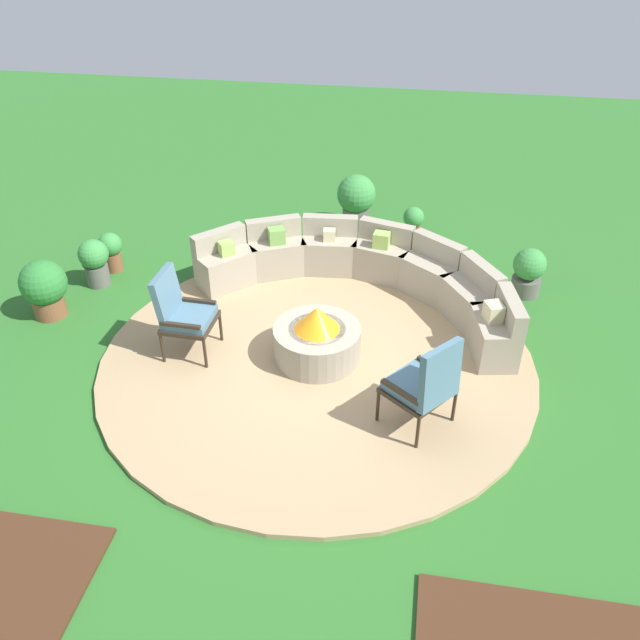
{
  "coord_description": "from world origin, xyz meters",
  "views": [
    {
      "loc": [
        1.06,
        -5.98,
        4.75
      ],
      "look_at": [
        0.0,
        0.2,
        0.45
      ],
      "focal_mm": 36.64,
      "sensor_mm": 36.0,
      "label": 1
    }
  ],
  "objects_px": {
    "lounge_chair_front_left": "(182,311)",
    "potted_plant_0": "(413,222)",
    "potted_plant_3": "(95,261)",
    "potted_plant_2": "(111,250)",
    "fire_pit": "(317,339)",
    "curved_stone_bench": "(368,273)",
    "potted_plant_5": "(356,199)",
    "potted_plant_4": "(44,287)",
    "lounge_chair_front_right": "(426,383)",
    "potted_plant_1": "(528,271)"
  },
  "relations": [
    {
      "from": "lounge_chair_front_right",
      "to": "potted_plant_4",
      "type": "bearing_deg",
      "value": 112.54
    },
    {
      "from": "curved_stone_bench",
      "to": "potted_plant_0",
      "type": "xyz_separation_m",
      "value": [
        0.51,
        1.82,
        -0.08
      ]
    },
    {
      "from": "curved_stone_bench",
      "to": "potted_plant_0",
      "type": "bearing_deg",
      "value": 74.33
    },
    {
      "from": "fire_pit",
      "to": "potted_plant_0",
      "type": "height_order",
      "value": "fire_pit"
    },
    {
      "from": "fire_pit",
      "to": "potted_plant_0",
      "type": "distance_m",
      "value": 3.45
    },
    {
      "from": "potted_plant_3",
      "to": "potted_plant_1",
      "type": "bearing_deg",
      "value": 7.26
    },
    {
      "from": "potted_plant_0",
      "to": "potted_plant_4",
      "type": "xyz_separation_m",
      "value": [
        -4.5,
        -2.94,
        0.13
      ]
    },
    {
      "from": "lounge_chair_front_right",
      "to": "potted_plant_3",
      "type": "bearing_deg",
      "value": 102.56
    },
    {
      "from": "lounge_chair_front_right",
      "to": "curved_stone_bench",
      "type": "bearing_deg",
      "value": 56.69
    },
    {
      "from": "fire_pit",
      "to": "potted_plant_1",
      "type": "bearing_deg",
      "value": 37.62
    },
    {
      "from": "fire_pit",
      "to": "potted_plant_2",
      "type": "distance_m",
      "value": 3.64
    },
    {
      "from": "fire_pit",
      "to": "potted_plant_3",
      "type": "xyz_separation_m",
      "value": [
        -3.3,
        1.21,
        0.05
      ]
    },
    {
      "from": "potted_plant_1",
      "to": "potted_plant_3",
      "type": "height_order",
      "value": "potted_plant_3"
    },
    {
      "from": "curved_stone_bench",
      "to": "lounge_chair_front_left",
      "type": "height_order",
      "value": "lounge_chair_front_left"
    },
    {
      "from": "potted_plant_3",
      "to": "potted_plant_2",
      "type": "bearing_deg",
      "value": 84.35
    },
    {
      "from": "lounge_chair_front_right",
      "to": "potted_plant_0",
      "type": "bearing_deg",
      "value": 42.07
    },
    {
      "from": "potted_plant_0",
      "to": "potted_plant_5",
      "type": "relative_size",
      "value": 0.61
    },
    {
      "from": "curved_stone_bench",
      "to": "potted_plant_2",
      "type": "bearing_deg",
      "value": 178.04
    },
    {
      "from": "potted_plant_0",
      "to": "potted_plant_4",
      "type": "distance_m",
      "value": 5.38
    },
    {
      "from": "potted_plant_0",
      "to": "lounge_chair_front_left",
      "type": "bearing_deg",
      "value": -125.9
    },
    {
      "from": "potted_plant_0",
      "to": "potted_plant_3",
      "type": "height_order",
      "value": "potted_plant_3"
    },
    {
      "from": "potted_plant_1",
      "to": "potted_plant_2",
      "type": "distance_m",
      "value": 5.8
    },
    {
      "from": "lounge_chair_front_right",
      "to": "potted_plant_2",
      "type": "bearing_deg",
      "value": 98.25
    },
    {
      "from": "potted_plant_4",
      "to": "potted_plant_5",
      "type": "xyz_separation_m",
      "value": [
        3.57,
        3.23,
        0.05
      ]
    },
    {
      "from": "lounge_chair_front_left",
      "to": "curved_stone_bench",
      "type": "bearing_deg",
      "value": 131.28
    },
    {
      "from": "potted_plant_4",
      "to": "curved_stone_bench",
      "type": "bearing_deg",
      "value": 15.64
    },
    {
      "from": "potted_plant_0",
      "to": "potted_plant_5",
      "type": "distance_m",
      "value": 0.99
    },
    {
      "from": "potted_plant_4",
      "to": "potted_plant_5",
      "type": "relative_size",
      "value": 0.9
    },
    {
      "from": "potted_plant_0",
      "to": "potted_plant_3",
      "type": "distance_m",
      "value": 4.73
    },
    {
      "from": "curved_stone_bench",
      "to": "potted_plant_0",
      "type": "relative_size",
      "value": 7.91
    },
    {
      "from": "fire_pit",
      "to": "curved_stone_bench",
      "type": "height_order",
      "value": "curved_stone_bench"
    },
    {
      "from": "curved_stone_bench",
      "to": "lounge_chair_front_right",
      "type": "distance_m",
      "value": 2.58
    },
    {
      "from": "lounge_chair_front_left",
      "to": "potted_plant_4",
      "type": "xyz_separation_m",
      "value": [
        -2.02,
        0.49,
        -0.18
      ]
    },
    {
      "from": "curved_stone_bench",
      "to": "potted_plant_5",
      "type": "distance_m",
      "value": 2.15
    },
    {
      "from": "curved_stone_bench",
      "to": "lounge_chair_front_left",
      "type": "xyz_separation_m",
      "value": [
        -1.98,
        -1.61,
        0.23
      ]
    },
    {
      "from": "fire_pit",
      "to": "lounge_chair_front_right",
      "type": "xyz_separation_m",
      "value": [
        1.25,
        -0.94,
        0.29
      ]
    },
    {
      "from": "potted_plant_0",
      "to": "potted_plant_1",
      "type": "relative_size",
      "value": 0.79
    },
    {
      "from": "lounge_chair_front_left",
      "to": "lounge_chair_front_right",
      "type": "distance_m",
      "value": 2.93
    },
    {
      "from": "potted_plant_3",
      "to": "potted_plant_5",
      "type": "relative_size",
      "value": 0.78
    },
    {
      "from": "lounge_chair_front_right",
      "to": "potted_plant_0",
      "type": "height_order",
      "value": "lounge_chair_front_right"
    },
    {
      "from": "potted_plant_4",
      "to": "potted_plant_1",
      "type": "bearing_deg",
      "value": 14.47
    },
    {
      "from": "potted_plant_5",
      "to": "lounge_chair_front_right",
      "type": "bearing_deg",
      "value": -74.54
    },
    {
      "from": "potted_plant_5",
      "to": "potted_plant_1",
      "type": "bearing_deg",
      "value": -33.1
    },
    {
      "from": "potted_plant_5",
      "to": "potted_plant_0",
      "type": "bearing_deg",
      "value": -16.93
    },
    {
      "from": "fire_pit",
      "to": "potted_plant_0",
      "type": "bearing_deg",
      "value": 74.31
    },
    {
      "from": "curved_stone_bench",
      "to": "potted_plant_4",
      "type": "xyz_separation_m",
      "value": [
        -3.99,
        -1.12,
        0.05
      ]
    },
    {
      "from": "fire_pit",
      "to": "lounge_chair_front_left",
      "type": "relative_size",
      "value": 0.98
    },
    {
      "from": "lounge_chair_front_left",
      "to": "potted_plant_0",
      "type": "height_order",
      "value": "lounge_chair_front_left"
    },
    {
      "from": "fire_pit",
      "to": "potted_plant_0",
      "type": "xyz_separation_m",
      "value": [
        0.93,
        3.32,
        -0.03
      ]
    },
    {
      "from": "fire_pit",
      "to": "potted_plant_5",
      "type": "xyz_separation_m",
      "value": [
        -0.0,
        3.6,
        0.16
      ]
    }
  ]
}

